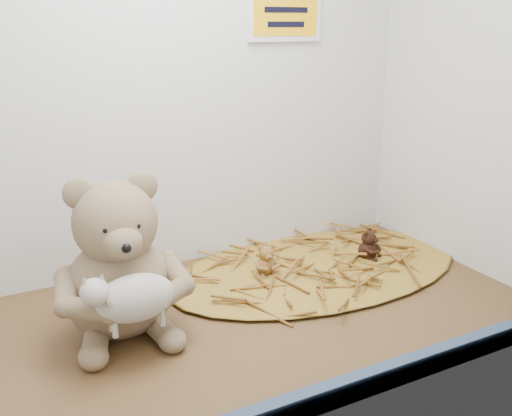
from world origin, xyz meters
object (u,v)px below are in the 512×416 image
main_teddy (117,256)px  toy_lamb (136,298)px  mini_teddy_brown (368,243)px  mini_teddy_tan (266,258)px

main_teddy → toy_lamb: main_teddy is taller
main_teddy → mini_teddy_brown: main_teddy is taller
toy_lamb → mini_teddy_brown: size_ratio=2.43×
toy_lamb → mini_teddy_brown: bearing=14.2°
main_teddy → toy_lamb: 10.79cm
mini_teddy_tan → mini_teddy_brown: mini_teddy_brown is taller
main_teddy → mini_teddy_tan: main_teddy is taller
main_teddy → mini_teddy_tan: size_ratio=4.29×
toy_lamb → mini_teddy_brown: toy_lamb is taller
main_teddy → toy_lamb: size_ratio=1.72×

